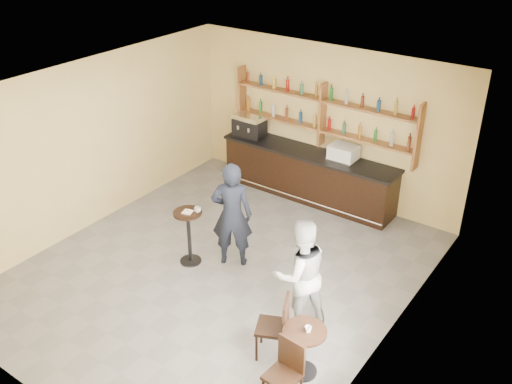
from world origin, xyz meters
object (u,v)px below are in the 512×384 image
Objects in this scene: pedestal_table at (189,237)px; man_main at (232,215)px; chair_south at (282,376)px; chair_west at (272,326)px; bar_counter at (308,175)px; patron_second at (300,274)px; cafe_table at (304,351)px; espresso_machine at (249,125)px; pastry_case at (343,153)px.

man_main is at bearing 35.01° from pedestal_table.
chair_west is at bearing 137.38° from chair_south.
bar_counter is 3.82× the size of pedestal_table.
patron_second reaches higher than chair_south.
chair_west is 0.88m from chair_south.
chair_west is at bearing 174.81° from cafe_table.
espresso_machine is at bearing 134.34° from chair_south.
bar_counter is 1.03m from pastry_case.
pastry_case is 0.31× the size of patron_second.
pedestal_table is at bearing -97.89° from bar_counter.
bar_counter is 5.88× the size of espresso_machine.
pastry_case is at bearing 69.33° from pedestal_table.
pedestal_table is 0.53× the size of man_main.
pedestal_table is 3.15m from cafe_table.
chair_south is at bearing 18.47° from chair_west.
espresso_machine is at bearing -170.92° from pastry_case.
pedestal_table is (-0.45, -3.23, -0.02)m from bar_counter.
pastry_case reaches higher than bar_counter.
espresso_machine is at bearing -165.07° from chair_west.
chair_south is (4.07, -4.91, -0.82)m from espresso_machine.
espresso_machine reaches higher than cafe_table.
espresso_machine reaches higher than pedestal_table.
patron_second is at bearing -5.21° from pedestal_table.
cafe_table is (2.51, -4.31, -0.15)m from bar_counter.
bar_counter is 4.69m from chair_west.
chair_south is (3.01, -1.67, -0.04)m from pedestal_table.
bar_counter reaches higher than cafe_table.
patron_second reaches higher than chair_west.
pastry_case is 0.54× the size of pedestal_table.
man_main is at bearing -63.86° from espresso_machine.
cafe_table is at bearing 117.86° from man_main.
man_main reaches higher than pastry_case.
patron_second is at bearing 125.08° from cafe_table.
pastry_case is (2.28, 0.00, -0.07)m from espresso_machine.
pastry_case is at bearing 171.38° from chair_west.
cafe_table is 0.61m from chair_south.
patron_second is at bearing -49.87° from espresso_machine.
cafe_table is 0.80× the size of chair_south.
chair_west is 0.90m from patron_second.
bar_counter is 2.01× the size of man_main.
espresso_machine reaches higher than bar_counter.
bar_counter is 1.69m from espresso_machine.
man_main is 2.85m from cafe_table.
cafe_table is at bearing -58.92° from pastry_case.
bar_counter is 7.05× the size of pastry_case.
pastry_case is at bearing 112.00° from cafe_table.
man_main is 2.07× the size of chair_south.
espresso_machine is 0.88× the size of cafe_table.
bar_counter reaches higher than chair_south.
man_main reaches higher than bar_counter.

